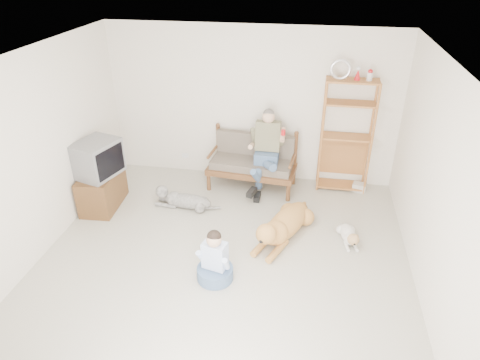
% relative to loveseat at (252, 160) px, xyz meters
% --- Properties ---
extents(floor, '(5.50, 5.50, 0.00)m').
position_rel_loveseat_xyz_m(floor, '(-0.08, -2.37, -0.49)').
color(floor, beige).
rests_on(floor, ground).
extents(ceiling, '(5.50, 5.50, 0.00)m').
position_rel_loveseat_xyz_m(ceiling, '(-0.08, -2.37, 2.21)').
color(ceiling, white).
rests_on(ceiling, ground).
extents(wall_back, '(5.00, 0.00, 5.00)m').
position_rel_loveseat_xyz_m(wall_back, '(-0.08, 0.38, 0.86)').
color(wall_back, silver).
rests_on(wall_back, ground).
extents(wall_left, '(0.00, 5.50, 5.50)m').
position_rel_loveseat_xyz_m(wall_left, '(-2.58, -2.37, 0.86)').
color(wall_left, silver).
rests_on(wall_left, ground).
extents(wall_right, '(0.00, 5.50, 5.50)m').
position_rel_loveseat_xyz_m(wall_right, '(2.42, -2.37, 0.86)').
color(wall_right, silver).
rests_on(wall_right, ground).
extents(loveseat, '(1.56, 0.83, 0.95)m').
position_rel_loveseat_xyz_m(loveseat, '(0.00, 0.00, 0.00)').
color(loveseat, brown).
rests_on(loveseat, ground).
extents(man, '(0.55, 0.78, 1.27)m').
position_rel_loveseat_xyz_m(man, '(0.23, -0.21, 0.18)').
color(man, slate).
rests_on(man, loveseat).
extents(etagere, '(0.86, 0.38, 2.25)m').
position_rel_loveseat_xyz_m(etagere, '(1.55, 0.18, 0.51)').
color(etagere, '#B37138').
rests_on(etagere, ground).
extents(book_stack, '(0.26, 0.22, 0.14)m').
position_rel_loveseat_xyz_m(book_stack, '(1.88, 0.11, -0.41)').
color(book_stack, white).
rests_on(book_stack, ground).
extents(tv_stand, '(0.55, 0.93, 0.60)m').
position_rel_loveseat_xyz_m(tv_stand, '(-2.31, -1.09, -0.19)').
color(tv_stand, brown).
rests_on(tv_stand, ground).
extents(crt_tv, '(0.70, 0.79, 0.56)m').
position_rel_loveseat_xyz_m(crt_tv, '(-2.28, -1.13, 0.39)').
color(crt_tv, slate).
rests_on(crt_tv, tv_stand).
extents(wall_outlet, '(0.12, 0.02, 0.08)m').
position_rel_loveseat_xyz_m(wall_outlet, '(-1.33, 0.36, -0.19)').
color(wall_outlet, silver).
rests_on(wall_outlet, ground).
extents(golden_retriever, '(0.83, 1.59, 0.51)m').
position_rel_loveseat_xyz_m(golden_retriever, '(0.67, -1.47, -0.28)').
color(golden_retriever, '#BF7F42').
rests_on(golden_retriever, ground).
extents(shaggy_dog, '(1.16, 0.33, 0.34)m').
position_rel_loveseat_xyz_m(shaggy_dog, '(-1.03, -0.92, -0.35)').
color(shaggy_dog, beige).
rests_on(shaggy_dog, ground).
extents(terrier, '(0.29, 0.70, 0.26)m').
position_rel_loveseat_xyz_m(terrier, '(1.63, -1.44, -0.37)').
color(terrier, white).
rests_on(terrier, ground).
extents(child, '(0.47, 0.47, 0.74)m').
position_rel_loveseat_xyz_m(child, '(-0.11, -2.50, -0.22)').
color(child, slate).
rests_on(child, ground).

